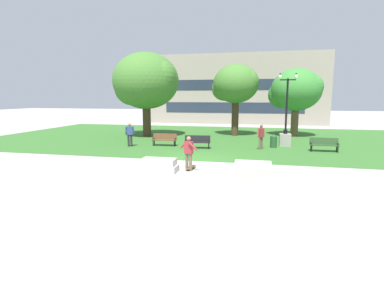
{
  "coord_description": "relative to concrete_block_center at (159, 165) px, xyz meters",
  "views": [
    {
      "loc": [
        3.44,
        -16.26,
        3.58
      ],
      "look_at": [
        0.18,
        -1.4,
        1.2
      ],
      "focal_mm": 28.0,
      "sensor_mm": 36.0,
      "label": 1
    }
  ],
  "objects": [
    {
      "name": "ground_plane",
      "position": [
        1.16,
        2.76,
        -0.31
      ],
      "size": [
        140.0,
        140.0,
        0.0
      ],
      "primitive_type": "plane",
      "color": "#A3A09B"
    },
    {
      "name": "grass_lawn",
      "position": [
        1.16,
        12.76,
        -0.3
      ],
      "size": [
        40.0,
        20.0,
        0.02
      ],
      "primitive_type": "cube",
      "color": "#336628",
      "rests_on": "ground"
    },
    {
      "name": "concrete_block_center",
      "position": [
        0.0,
        0.0,
        0.0
      ],
      "size": [
        1.8,
        0.9,
        0.64
      ],
      "color": "#BCB7B2",
      "rests_on": "ground"
    },
    {
      "name": "concrete_block_left",
      "position": [
        4.51,
        0.25,
        0.0
      ],
      "size": [
        1.81,
        0.9,
        0.64
      ],
      "color": "#B2ADA3",
      "rests_on": "ground"
    },
    {
      "name": "person_skateboarder",
      "position": [
        1.38,
        0.49,
        0.66
      ],
      "size": [
        1.01,
        0.72,
        1.71
      ],
      "color": "brown",
      "rests_on": "ground"
    },
    {
      "name": "skateboard",
      "position": [
        1.43,
        0.82,
        -0.22
      ],
      "size": [
        0.35,
        1.04,
        0.14
      ],
      "color": "olive",
      "rests_on": "ground"
    },
    {
      "name": "park_bench_near_left",
      "position": [
        0.53,
        6.89,
        0.23
      ],
      "size": [
        1.85,
        0.75,
        0.9
      ],
      "color": "black",
      "rests_on": "grass_lawn"
    },
    {
      "name": "park_bench_near_right",
      "position": [
        8.97,
        7.46,
        0.23
      ],
      "size": [
        1.8,
        0.54,
        0.9
      ],
      "color": "#284723",
      "rests_on": "grass_lawn"
    },
    {
      "name": "park_bench_far_left",
      "position": [
        -2.09,
        7.51,
        0.23
      ],
      "size": [
        1.82,
        0.59,
        0.9
      ],
      "color": "brown",
      "rests_on": "grass_lawn"
    },
    {
      "name": "lamp_post_right",
      "position": [
        6.64,
        9.34,
        0.78
      ],
      "size": [
        1.32,
        0.8,
        5.29
      ],
      "color": "gray",
      "rests_on": "grass_lawn"
    },
    {
      "name": "tree_far_right",
      "position": [
        -5.39,
        12.4,
        4.65
      ],
      "size": [
        6.2,
        5.9,
        7.53
      ],
      "color": "#42301E",
      "rests_on": "grass_lawn"
    },
    {
      "name": "tree_near_left",
      "position": [
        7.87,
        15.24,
        3.87
      ],
      "size": [
        4.67,
        4.45,
        6.13
      ],
      "color": "brown",
      "rests_on": "grass_lawn"
    },
    {
      "name": "tree_far_left",
      "position": [
        2.49,
        14.71,
        4.41
      ],
      "size": [
        4.36,
        4.15,
        6.55
      ],
      "color": "#42301E",
      "rests_on": "grass_lawn"
    },
    {
      "name": "trash_bin",
      "position": [
        5.78,
        8.41,
        0.2
      ],
      "size": [
        0.49,
        0.49,
        0.96
      ],
      "color": "#234C28",
      "rests_on": "grass_lawn"
    },
    {
      "name": "person_bystander_near_lawn",
      "position": [
        4.88,
        7.4,
        0.68
      ],
      "size": [
        0.51,
        0.66,
        1.71
      ],
      "color": "brown",
      "rests_on": "grass_lawn"
    },
    {
      "name": "person_bystander_far_lawn",
      "position": [
        -4.45,
        6.64,
        0.68
      ],
      "size": [
        0.63,
        0.44,
        1.71
      ],
      "color": "#28282D",
      "rests_on": "grass_lawn"
    },
    {
      "name": "building_facade_distant",
      "position": [
        1.28,
        27.26,
        4.35
      ],
      "size": [
        24.43,
        1.03,
        9.32
      ],
      "color": "gray",
      "rests_on": "ground"
    }
  ]
}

